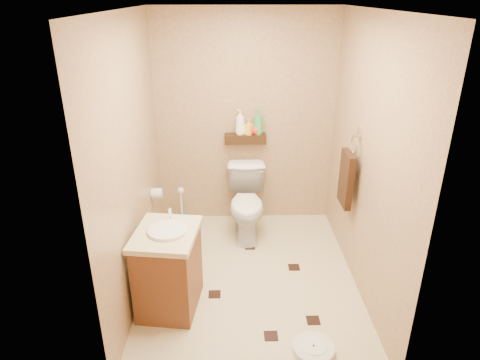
{
  "coord_description": "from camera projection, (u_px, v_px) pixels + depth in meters",
  "views": [
    {
      "loc": [
        -0.16,
        -3.37,
        2.52
      ],
      "look_at": [
        -0.08,
        0.25,
        0.92
      ],
      "focal_mm": 32.0,
      "sensor_mm": 36.0,
      "label": 1
    }
  ],
  "objects": [
    {
      "name": "ground",
      "position": [
        249.0,
        278.0,
        4.11
      ],
      "size": [
        2.5,
        2.5,
        0.0
      ],
      "primitive_type": "plane",
      "color": "beige",
      "rests_on": "ground"
    },
    {
      "name": "wall_back",
      "position": [
        245.0,
        121.0,
        4.77
      ],
      "size": [
        2.0,
        0.04,
        2.4
      ],
      "primitive_type": "cube",
      "color": "tan",
      "rests_on": "ground"
    },
    {
      "name": "wall_front",
      "position": [
        260.0,
        240.0,
        2.48
      ],
      "size": [
        2.0,
        0.04,
        2.4
      ],
      "primitive_type": "cube",
      "color": "tan",
      "rests_on": "ground"
    },
    {
      "name": "wall_left",
      "position": [
        132.0,
        163.0,
        3.6
      ],
      "size": [
        0.04,
        2.5,
        2.4
      ],
      "primitive_type": "cube",
      "color": "tan",
      "rests_on": "ground"
    },
    {
      "name": "wall_right",
      "position": [
        367.0,
        161.0,
        3.64
      ],
      "size": [
        0.04,
        2.5,
        2.4
      ],
      "primitive_type": "cube",
      "color": "tan",
      "rests_on": "ground"
    },
    {
      "name": "ceiling",
      "position": [
        252.0,
        9.0,
        3.14
      ],
      "size": [
        2.0,
        2.5,
        0.02
      ],
      "primitive_type": "cube",
      "color": "white",
      "rests_on": "wall_back"
    },
    {
      "name": "wall_shelf",
      "position": [
        245.0,
        139.0,
        4.77
      ],
      "size": [
        0.46,
        0.14,
        0.1
      ],
      "primitive_type": "cube",
      "color": "#33200E",
      "rests_on": "wall_back"
    },
    {
      "name": "floor_accents",
      "position": [
        253.0,
        282.0,
        4.05
      ],
      "size": [
        1.24,
        1.42,
        0.01
      ],
      "color": "black",
      "rests_on": "ground"
    },
    {
      "name": "toilet",
      "position": [
        247.0,
        204.0,
        4.72
      ],
      "size": [
        0.43,
        0.74,
        0.76
      ],
      "primitive_type": "imported",
      "rotation": [
        0.0,
        0.0,
        -0.0
      ],
      "color": "white",
      "rests_on": "ground"
    },
    {
      "name": "vanity",
      "position": [
        168.0,
        268.0,
        3.6
      ],
      "size": [
        0.57,
        0.67,
        0.85
      ],
      "rotation": [
        0.0,
        0.0,
        -0.13
      ],
      "color": "brown",
      "rests_on": "ground"
    },
    {
      "name": "bathroom_scale",
      "position": [
        313.0,
        349.0,
        3.25
      ],
      "size": [
        0.39,
        0.39,
        0.06
      ],
      "rotation": [
        0.0,
        0.0,
        0.25
      ],
      "color": "silver",
      "rests_on": "ground"
    },
    {
      "name": "toilet_brush",
      "position": [
        182.0,
        211.0,
        5.0
      ],
      "size": [
        0.11,
        0.11,
        0.47
      ],
      "color": "#175C56",
      "rests_on": "ground"
    },
    {
      "name": "towel_ring",
      "position": [
        347.0,
        177.0,
        3.97
      ],
      "size": [
        0.12,
        0.3,
        0.76
      ],
      "color": "silver",
      "rests_on": "wall_right"
    },
    {
      "name": "toilet_paper",
      "position": [
        157.0,
        193.0,
        4.44
      ],
      "size": [
        0.12,
        0.11,
        0.12
      ],
      "color": "silver",
      "rests_on": "wall_left"
    },
    {
      "name": "bottle_a",
      "position": [
        240.0,
        122.0,
        4.69
      ],
      "size": [
        0.15,
        0.15,
        0.28
      ],
      "primitive_type": "imported",
      "rotation": [
        0.0,
        0.0,
        3.93
      ],
      "color": "white",
      "rests_on": "wall_shelf"
    },
    {
      "name": "bottle_b",
      "position": [
        249.0,
        127.0,
        4.71
      ],
      "size": [
        0.11,
        0.11,
        0.18
      ],
      "primitive_type": "imported",
      "rotation": [
        0.0,
        0.0,
        5.7
      ],
      "color": "yellow",
      "rests_on": "wall_shelf"
    },
    {
      "name": "bottle_c",
      "position": [
        256.0,
        128.0,
        4.72
      ],
      "size": [
        0.12,
        0.12,
        0.14
      ],
      "primitive_type": "imported",
      "rotation": [
        0.0,
        0.0,
        4.66
      ],
      "color": "red",
      "rests_on": "wall_shelf"
    },
    {
      "name": "bottle_d",
      "position": [
        258.0,
        122.0,
        4.69
      ],
      "size": [
        0.14,
        0.14,
        0.28
      ],
      "primitive_type": "imported",
      "rotation": [
        0.0,
        0.0,
        5.09
      ],
      "color": "green",
      "rests_on": "wall_shelf"
    },
    {
      "name": "bottle_e",
      "position": [
        258.0,
        127.0,
        4.71
      ],
      "size": [
        0.11,
        0.11,
        0.17
      ],
      "primitive_type": "imported",
      "rotation": [
        0.0,
        0.0,
        5.73
      ],
      "color": "#C68442",
      "rests_on": "wall_shelf"
    }
  ]
}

